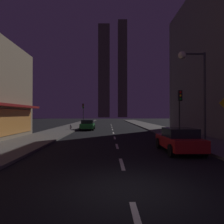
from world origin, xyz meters
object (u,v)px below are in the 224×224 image
(fire_hydrant_far_left, at_px, (71,127))
(traffic_light_near_right, at_px, (180,103))
(street_lamp_right, at_px, (193,75))
(car_parked_far, at_px, (88,125))
(traffic_light_far_left, at_px, (83,109))
(car_parked_near, at_px, (179,140))

(fire_hydrant_far_left, relative_size, traffic_light_near_right, 0.16)
(street_lamp_right, bearing_deg, traffic_light_near_right, 87.76)
(fire_hydrant_far_left, bearing_deg, traffic_light_near_right, -45.70)
(traffic_light_near_right, height_order, street_lamp_right, street_lamp_right)
(car_parked_far, height_order, traffic_light_near_right, traffic_light_near_right)
(traffic_light_far_left, xyz_separation_m, street_lamp_right, (10.88, -25.80, 1.87))
(traffic_light_far_left, distance_m, street_lamp_right, 28.06)
(fire_hydrant_far_left, bearing_deg, street_lamp_right, -52.60)
(fire_hydrant_far_left, xyz_separation_m, street_lamp_right, (11.28, -14.75, 4.61))
(fire_hydrant_far_left, relative_size, street_lamp_right, 0.10)
(traffic_light_near_right, relative_size, street_lamp_right, 0.64)
(fire_hydrant_far_left, bearing_deg, car_parked_near, -60.73)
(car_parked_far, distance_m, fire_hydrant_far_left, 2.41)
(car_parked_far, bearing_deg, traffic_light_far_left, 100.37)
(traffic_light_near_right, bearing_deg, fire_hydrant_far_left, 134.30)
(car_parked_far, height_order, fire_hydrant_far_left, car_parked_far)
(traffic_light_far_left, bearing_deg, fire_hydrant_far_left, -92.07)
(traffic_light_near_right, bearing_deg, traffic_light_far_left, 115.83)
(traffic_light_near_right, relative_size, traffic_light_far_left, 1.00)
(fire_hydrant_far_left, height_order, traffic_light_near_right, traffic_light_near_right)
(car_parked_near, distance_m, traffic_light_near_right, 6.11)
(car_parked_far, xyz_separation_m, street_lamp_right, (8.98, -15.42, 4.33))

